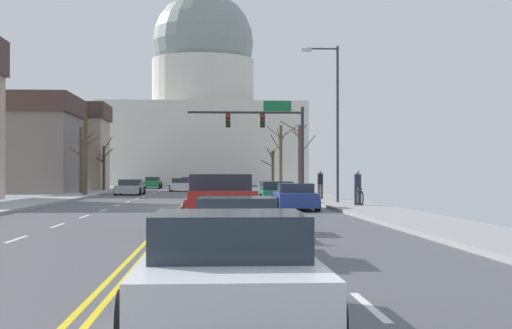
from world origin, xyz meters
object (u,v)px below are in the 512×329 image
(signal_gantry, at_px, (269,128))
(pedestrian_01, at_px, (320,183))
(sedan_near_01, at_px, (276,194))
(sedan_oncoming_02, at_px, (153,183))
(street_lamp_right, at_px, (333,111))
(pedestrian_00, at_px, (358,185))
(sedan_oncoming_00, at_px, (130,188))
(bicycle_parked, at_px, (360,198))
(sedan_near_06, at_px, (229,275))
(sedan_oncoming_01, at_px, (180,185))
(pickup_truck_near_04, at_px, (220,206))
(sedan_near_02, at_px, (295,197))
(sedan_near_05, at_px, (237,229))
(sedan_oncoming_03, at_px, (188,182))
(sedan_near_03, at_px, (225,204))
(sedan_near_00, at_px, (217,191))

(signal_gantry, relative_size, pedestrian_01, 4.48)
(sedan_near_01, xyz_separation_m, sedan_oncoming_02, (-10.20, 44.83, 0.01))
(street_lamp_right, distance_m, sedan_near_01, 5.46)
(street_lamp_right, bearing_deg, pedestrian_00, -81.54)
(sedan_oncoming_00, bearing_deg, signal_gantry, -40.61)
(sedan_oncoming_00, bearing_deg, bicycle_parked, -59.56)
(signal_gantry, relative_size, pedestrian_00, 4.58)
(sedan_near_06, relative_size, sedan_oncoming_01, 0.99)
(bicycle_parked, bearing_deg, signal_gantry, 103.17)
(sedan_near_01, height_order, pickup_truck_near_04, pickup_truck_near_04)
(street_lamp_right, xyz_separation_m, sedan_near_06, (-6.27, -32.72, -4.46))
(street_lamp_right, bearing_deg, sedan_near_02, -115.51)
(signal_gantry, height_order, sedan_oncoming_02, signal_gantry)
(sedan_near_05, height_order, sedan_oncoming_01, sedan_oncoming_01)
(sedan_near_05, distance_m, pedestrian_00, 22.46)
(street_lamp_right, height_order, pedestrian_00, street_lamp_right)
(sedan_near_02, relative_size, pickup_truck_near_04, 0.83)
(pedestrian_00, xyz_separation_m, pedestrian_01, (-0.45, 9.88, 0.02))
(sedan_oncoming_01, bearing_deg, sedan_oncoming_00, -105.20)
(sedan_near_05, bearing_deg, signal_gantry, 84.78)
(sedan_oncoming_00, distance_m, sedan_oncoming_02, 25.76)
(pedestrian_00, bearing_deg, sedan_near_01, 126.30)
(signal_gantry, bearing_deg, sedan_near_01, -92.20)
(sedan_near_01, bearing_deg, street_lamp_right, -17.81)
(sedan_near_06, relative_size, sedan_oncoming_03, 0.92)
(pickup_truck_near_04, distance_m, sedan_oncoming_00, 39.53)
(sedan_near_03, bearing_deg, bicycle_parked, 51.96)
(pedestrian_01, bearing_deg, sedan_oncoming_01, 109.95)
(pedestrian_00, bearing_deg, pedestrian_01, 92.62)
(pickup_truck_near_04, relative_size, sedan_oncoming_02, 1.23)
(sedan_near_01, distance_m, sedan_oncoming_01, 32.33)
(sedan_near_03, bearing_deg, signal_gantry, 81.74)
(sedan_near_02, distance_m, sedan_near_03, 7.26)
(sedan_near_03, bearing_deg, sedan_oncoming_02, 97.12)
(sedan_oncoming_01, relative_size, sedan_oncoming_02, 0.96)
(sedan_near_03, bearing_deg, pickup_truck_near_04, -92.08)
(sedan_near_06, height_order, pedestrian_00, pedestrian_00)
(signal_gantry, height_order, sedan_near_02, signal_gantry)
(sedan_oncoming_03, bearing_deg, sedan_near_03, -87.02)
(bicycle_parked, bearing_deg, sedan_near_05, -107.00)
(pedestrian_01, bearing_deg, bicycle_parked, -85.99)
(sedan_near_01, height_order, pedestrian_01, pedestrian_01)
(sedan_near_03, height_order, sedan_oncoming_03, sedan_oncoming_03)
(sedan_oncoming_03, bearing_deg, sedan_near_01, -83.38)
(sedan_near_00, bearing_deg, sedan_near_02, -74.81)
(signal_gantry, height_order, sedan_oncoming_03, signal_gantry)
(street_lamp_right, relative_size, sedan_near_01, 1.82)
(pedestrian_00, xyz_separation_m, bicycle_parked, (0.20, 0.56, -0.62))
(sedan_oncoming_02, relative_size, sedan_oncoming_03, 0.97)
(sedan_near_00, bearing_deg, sedan_near_01, -64.15)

